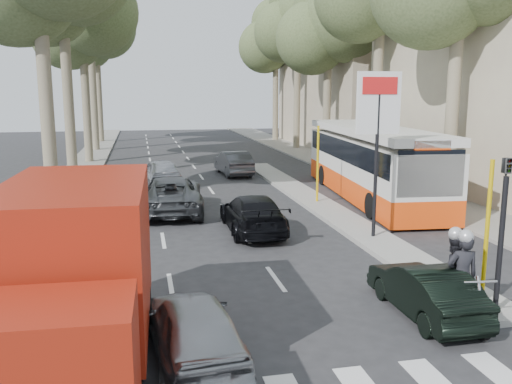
# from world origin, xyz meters

# --- Properties ---
(ground) EXTENTS (120.00, 120.00, 0.00)m
(ground) POSITION_xyz_m (0.00, 0.00, 0.00)
(ground) COLOR #28282B
(ground) RESTS_ON ground
(sidewalk_right) EXTENTS (3.20, 70.00, 0.12)m
(sidewalk_right) POSITION_xyz_m (8.60, 25.00, 0.06)
(sidewalk_right) COLOR gray
(sidewalk_right) RESTS_ON ground
(median_left) EXTENTS (2.40, 64.00, 0.12)m
(median_left) POSITION_xyz_m (-8.00, 28.00, 0.06)
(median_left) COLOR gray
(median_left) RESTS_ON ground
(traffic_island) EXTENTS (1.50, 26.00, 0.16)m
(traffic_island) POSITION_xyz_m (3.25, 11.00, 0.08)
(traffic_island) COLOR gray
(traffic_island) RESTS_ON ground
(building_far) EXTENTS (11.00, 20.00, 16.00)m
(building_far) POSITION_xyz_m (15.50, 34.00, 8.00)
(building_far) COLOR #B7A88E
(building_far) RESTS_ON ground
(billboard) EXTENTS (1.50, 12.10, 5.60)m
(billboard) POSITION_xyz_m (3.25, 5.00, 3.70)
(billboard) COLOR yellow
(billboard) RESTS_ON ground
(traffic_light_island) EXTENTS (0.16, 0.41, 3.60)m
(traffic_light_island) POSITION_xyz_m (3.25, -1.50, 2.49)
(traffic_light_island) COLOR black
(traffic_light_island) RESTS_ON ground
(tree_l_c) EXTENTS (7.40, 7.20, 13.71)m
(tree_l_c) POSITION_xyz_m (-7.77, 28.11, 10.04)
(tree_l_c) COLOR #6B604C
(tree_l_c) RESTS_ON ground
(tree_l_d) EXTENTS (7.40, 7.20, 15.66)m
(tree_l_d) POSITION_xyz_m (-7.87, 36.11, 11.76)
(tree_l_d) COLOR #6B604C
(tree_l_d) RESTS_ON ground
(tree_l_e) EXTENTS (7.40, 7.20, 14.49)m
(tree_l_e) POSITION_xyz_m (-7.97, 44.11, 10.73)
(tree_l_e) COLOR #6B604C
(tree_l_e) RESTS_ON ground
(tree_r_c) EXTENTS (7.40, 7.20, 13.32)m
(tree_r_c) POSITION_xyz_m (9.03, 26.11, 9.69)
(tree_r_c) COLOR #6B604C
(tree_r_c) RESTS_ON ground
(tree_r_d) EXTENTS (7.40, 7.20, 14.88)m
(tree_r_d) POSITION_xyz_m (9.13, 34.11, 11.07)
(tree_r_d) COLOR #6B604C
(tree_r_d) RESTS_ON ground
(tree_r_e) EXTENTS (7.40, 7.20, 14.10)m
(tree_r_e) POSITION_xyz_m (9.23, 42.11, 10.38)
(tree_r_e) COLOR #6B604C
(tree_r_e) RESTS_ON ground
(silver_hatchback) EXTENTS (1.90, 3.95, 1.30)m
(silver_hatchback) POSITION_xyz_m (-3.50, -2.00, 0.65)
(silver_hatchback) COLOR #9FA2A6
(silver_hatchback) RESTS_ON ground
(dark_hatchback) EXTENTS (1.26, 3.58, 1.18)m
(dark_hatchback) POSITION_xyz_m (1.80, -1.00, 0.59)
(dark_hatchback) COLOR black
(dark_hatchback) RESTS_ON ground
(queue_car_a) EXTENTS (2.85, 5.58, 1.51)m
(queue_car_a) POSITION_xyz_m (-3.17, 10.79, 0.75)
(queue_car_a) COLOR #474A4E
(queue_car_a) RESTS_ON ground
(queue_car_b) EXTENTS (1.92, 4.64, 1.34)m
(queue_car_b) POSITION_xyz_m (-0.50, 7.00, 0.67)
(queue_car_b) COLOR black
(queue_car_b) RESTS_ON ground
(queue_car_c) EXTENTS (2.21, 4.52, 1.48)m
(queue_car_c) POSITION_xyz_m (-3.34, 17.26, 0.74)
(queue_car_c) COLOR #A8AAB0
(queue_car_c) RESTS_ON ground
(queue_car_d) EXTENTS (1.83, 4.44, 1.43)m
(queue_car_d) POSITION_xyz_m (1.11, 20.45, 0.72)
(queue_car_d) COLOR #43454A
(queue_car_d) RESTS_ON ground
(queue_car_e) EXTENTS (2.04, 4.22, 1.18)m
(queue_car_e) POSITION_xyz_m (-6.30, 12.40, 0.59)
(queue_car_e) COLOR black
(queue_car_e) RESTS_ON ground
(red_truck) EXTENTS (2.67, 6.46, 3.40)m
(red_truck) POSITION_xyz_m (-5.54, -2.24, 1.80)
(red_truck) COLOR black
(red_truck) RESTS_ON ground
(city_bus) EXTENTS (3.93, 13.04, 3.38)m
(city_bus) POSITION_xyz_m (6.20, 11.99, 1.78)
(city_bus) COLOR #F5460D
(city_bus) RESTS_ON ground
(motorcycle) EXTENTS (0.95, 2.45, 2.08)m
(motorcycle) POSITION_xyz_m (2.43, -1.24, 0.95)
(motorcycle) COLOR black
(motorcycle) RESTS_ON ground
(pedestrian_near) EXTENTS (0.98, 1.14, 1.76)m
(pedestrian_near) POSITION_xyz_m (7.20, 10.02, 1.00)
(pedestrian_near) COLOR #3E3550
(pedestrian_near) RESTS_ON sidewalk_right
(pedestrian_far) EXTENTS (1.07, 0.86, 1.52)m
(pedestrian_far) POSITION_xyz_m (7.20, 12.21, 0.88)
(pedestrian_far) COLOR #655C4C
(pedestrian_far) RESTS_ON sidewalk_right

